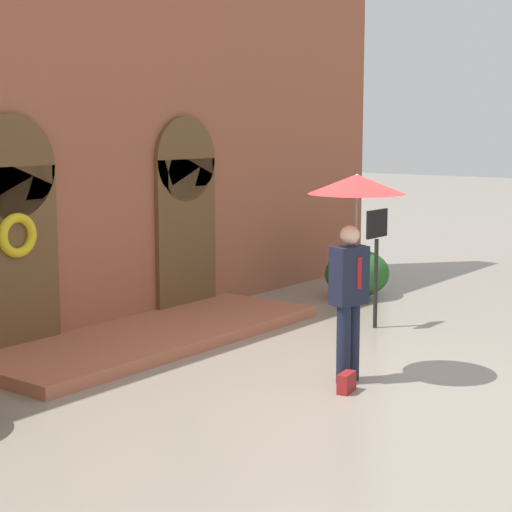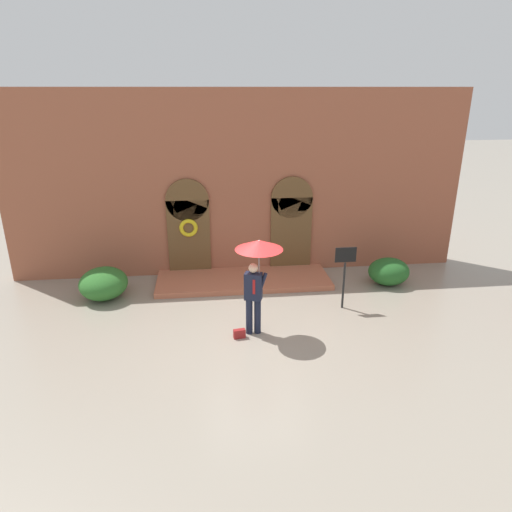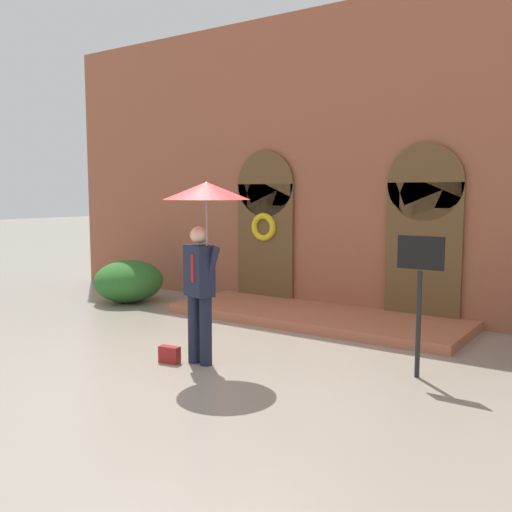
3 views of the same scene
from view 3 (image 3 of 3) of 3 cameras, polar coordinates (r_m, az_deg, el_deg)
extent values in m
plane|color=gray|center=(7.61, -5.46, -10.68)|extent=(80.00, 80.00, 0.00)
cube|color=#9E563D|center=(10.85, 8.98, 9.29)|extent=(14.00, 0.50, 5.60)
cube|color=brown|center=(11.42, 0.95, 1.18)|extent=(1.30, 0.08, 2.40)
cylinder|color=brown|center=(11.38, 0.96, 7.21)|extent=(1.30, 0.08, 1.30)
cube|color=brown|center=(10.02, 16.37, 0.21)|extent=(1.30, 0.08, 2.40)
cylinder|color=brown|center=(9.97, 16.59, 7.08)|extent=(1.30, 0.08, 1.30)
torus|color=yellow|center=(11.34, 0.76, 2.92)|extent=(0.56, 0.12, 0.56)
cube|color=#B56346|center=(10.04, 5.85, -6.03)|extent=(5.20, 1.80, 0.16)
cylinder|color=#191E33|center=(7.57, -6.23, -7.26)|extent=(0.16, 0.16, 0.90)
cylinder|color=#191E33|center=(7.45, -5.05, -7.48)|extent=(0.16, 0.16, 0.90)
cube|color=#191E33|center=(7.36, -5.71, -1.46)|extent=(0.46, 0.35, 0.66)
cube|color=#A51919|center=(7.26, -6.38, -1.26)|extent=(0.06, 0.03, 0.36)
sphere|color=beige|center=(7.32, -5.75, 2.11)|extent=(0.22, 0.22, 0.22)
cylinder|color=#191E33|center=(7.21, -4.38, -0.81)|extent=(0.22, 0.09, 0.46)
cylinder|color=gray|center=(7.24, -4.95, 1.75)|extent=(0.02, 0.02, 0.98)
cone|color=red|center=(7.21, -4.99, 6.51)|extent=(1.10, 1.10, 0.22)
cone|color=white|center=(7.21, -4.99, 6.63)|extent=(0.61, 0.61, 0.20)
cube|color=maroon|center=(7.68, -8.65, -9.72)|extent=(0.30, 0.16, 0.22)
cylinder|color=black|center=(7.16, 15.93, -6.61)|extent=(0.06, 0.06, 1.30)
cube|color=black|center=(7.02, 16.14, 0.32)|extent=(0.56, 0.03, 0.40)
ellipsoid|color=#2D6B28|center=(11.95, -12.60, -2.46)|extent=(1.33, 1.45, 0.86)
camera|label=1|loc=(12.91, -52.86, 6.72)|focal=60.00mm
camera|label=2|loc=(7.82, -93.83, 25.17)|focal=32.00mm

